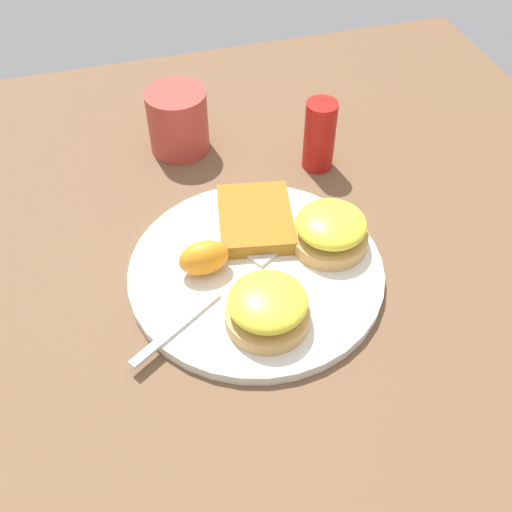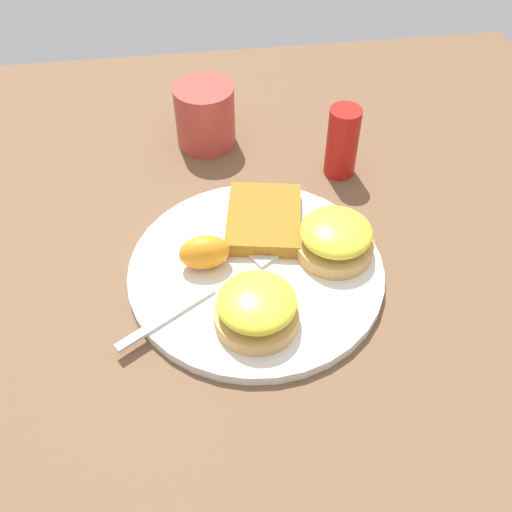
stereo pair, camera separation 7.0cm
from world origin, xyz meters
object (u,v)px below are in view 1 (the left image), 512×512
fork (223,288)px  sandwich_benedict_right (330,230)px  orange_wedge (204,258)px  condiment_bottle (320,135)px  sandwich_benedict_left (267,307)px  cup (178,121)px  hashbrown_patty (255,219)px

fork → sandwich_benedict_right: bearing=-76.1°
orange_wedge → condiment_bottle: size_ratio=0.58×
sandwich_benedict_left → sandwich_benedict_right: 0.14m
fork → condiment_bottle: (0.20, -0.19, 0.04)m
cup → sandwich_benedict_right: bearing=-153.0°
sandwich_benedict_right → sandwich_benedict_left: bearing=130.4°
fork → cup: bearing=-1.6°
orange_wedge → hashbrown_patty: bearing=-53.4°
orange_wedge → fork: 0.04m
hashbrown_patty → cup: 0.22m
sandwich_benedict_left → orange_wedge: size_ratio=1.57×
hashbrown_patty → orange_wedge: size_ratio=1.95×
sandwich_benedict_right → orange_wedge: sandwich_benedict_right is taller
hashbrown_patty → fork: (-0.09, 0.07, -0.01)m
sandwich_benedict_right → condiment_bottle: bearing=-15.6°
sandwich_benedict_left → cup: size_ratio=0.80×
hashbrown_patty → condiment_bottle: 0.17m
sandwich_benedict_right → orange_wedge: size_ratio=1.57×
sandwich_benedict_left → condiment_bottle: bearing=-30.9°
sandwich_benedict_right → hashbrown_patty: 0.10m
sandwich_benedict_left → condiment_bottle: (0.26, -0.15, 0.01)m
sandwich_benedict_left → cup: cup is taller
sandwich_benedict_right → cup: bearing=27.0°
sandwich_benedict_left → orange_wedge: 0.10m
orange_wedge → cup: (0.27, -0.02, 0.01)m
sandwich_benedict_left → hashbrown_patty: sandwich_benedict_left is taller
fork → cup: cup is taller
cup → condiment_bottle: bearing=-118.3°
fork → condiment_bottle: bearing=-43.2°
sandwich_benedict_right → orange_wedge: 0.16m
sandwich_benedict_left → hashbrown_patty: 0.15m
sandwich_benedict_left → cup: 0.36m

